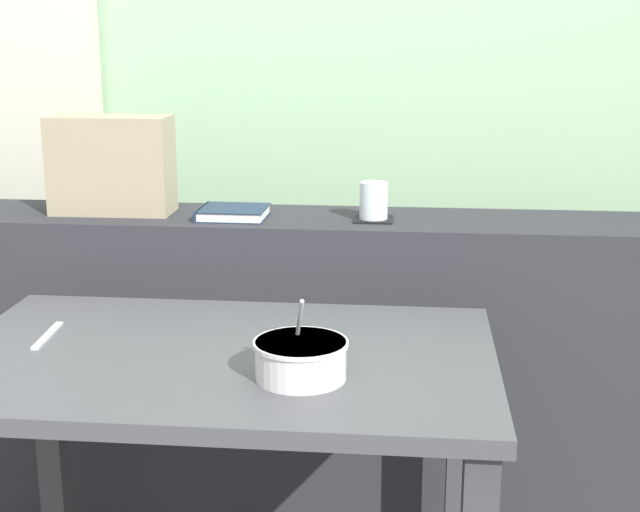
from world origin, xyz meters
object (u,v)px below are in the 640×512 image
at_px(breakfast_table, 223,404).
at_px(closed_book, 233,213).
at_px(fork_utensil, 48,335).
at_px(juice_glass, 374,202).
at_px(soup_bowl, 301,360).
at_px(coaster_square, 373,219).
at_px(throw_pillow, 112,165).

height_order(breakfast_table, closed_book, closed_book).
height_order(breakfast_table, fork_utensil, fork_utensil).
bearing_deg(juice_glass, fork_utensil, -140.56).
bearing_deg(soup_bowl, coaster_square, 82.17).
bearing_deg(throw_pillow, juice_glass, -2.43).
height_order(breakfast_table, juice_glass, juice_glass).
bearing_deg(closed_book, throw_pillow, 173.90).
bearing_deg(fork_utensil, throw_pillow, 89.38).
distance_m(closed_book, soup_bowl, 0.78).
bearing_deg(throw_pillow, soup_bowl, -51.51).
height_order(coaster_square, throw_pillow, throw_pillow).
xyz_separation_m(coaster_square, fork_utensil, (-0.67, -0.55, -0.15)).
distance_m(juice_glass, fork_utensil, 0.89).
bearing_deg(throw_pillow, closed_book, -6.10).
bearing_deg(closed_book, coaster_square, 0.88).
height_order(juice_glass, soup_bowl, juice_glass).
relative_size(juice_glass, closed_book, 0.54).
distance_m(breakfast_table, soup_bowl, 0.26).
bearing_deg(breakfast_table, coaster_square, 65.34).
height_order(throw_pillow, fork_utensil, throw_pillow).
distance_m(breakfast_table, juice_glass, 0.74).
xyz_separation_m(breakfast_table, fork_utensil, (-0.39, 0.06, 0.12)).
bearing_deg(closed_book, fork_utensil, -118.70).
bearing_deg(juice_glass, soup_bowl, -97.83).
distance_m(soup_bowl, fork_utensil, 0.60).
bearing_deg(soup_bowl, closed_book, 110.48).
xyz_separation_m(throw_pillow, fork_utensil, (0.04, -0.58, -0.28)).
xyz_separation_m(coaster_square, closed_book, (-0.37, -0.01, 0.01)).
height_order(coaster_square, closed_book, closed_book).
xyz_separation_m(closed_book, fork_utensil, (-0.30, -0.54, -0.16)).
xyz_separation_m(closed_book, soup_bowl, (0.27, -0.72, -0.13)).
bearing_deg(fork_utensil, breakfast_table, -12.50).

